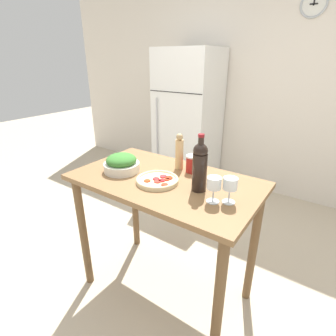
{
  "coord_description": "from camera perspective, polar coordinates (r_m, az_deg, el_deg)",
  "views": [
    {
      "loc": [
        0.87,
        -1.22,
        1.63
      ],
      "look_at": [
        0.0,
        0.03,
        0.99
      ],
      "focal_mm": 28.0,
      "sensor_mm": 36.0,
      "label": 1
    }
  ],
  "objects": [
    {
      "name": "wall_back",
      "position": [
        3.46,
        20.91,
        15.91
      ],
      "size": [
        6.4,
        0.08,
        2.6
      ],
      "color": "silver",
      "rests_on": "ground_plane"
    },
    {
      "name": "salad_bowl",
      "position": [
        1.77,
        -10.08,
        0.98
      ],
      "size": [
        0.24,
        0.24,
        0.12
      ],
      "color": "silver",
      "rests_on": "prep_counter"
    },
    {
      "name": "prep_counter",
      "position": [
        1.73,
        -0.65,
        -6.95
      ],
      "size": [
        1.19,
        0.68,
        0.93
      ],
      "color": "brown",
      "rests_on": "ground_plane"
    },
    {
      "name": "wine_bottle",
      "position": [
        1.46,
        6.93,
        0.47
      ],
      "size": [
        0.08,
        0.08,
        0.33
      ],
      "color": "black",
      "rests_on": "prep_counter"
    },
    {
      "name": "wine_glass_far",
      "position": [
        1.38,
        13.38,
        -3.64
      ],
      "size": [
        0.07,
        0.07,
        0.14
      ],
      "color": "silver",
      "rests_on": "prep_counter"
    },
    {
      "name": "homemade_pizza",
      "position": [
        1.6,
        -2.3,
        -2.64
      ],
      "size": [
        0.26,
        0.26,
        0.03
      ],
      "color": "beige",
      "rests_on": "prep_counter"
    },
    {
      "name": "salt_canister",
      "position": [
        1.73,
        5.22,
        0.93
      ],
      "size": [
        0.08,
        0.08,
        0.12
      ],
      "color": "#B2231E",
      "rests_on": "prep_counter"
    },
    {
      "name": "ground_plane",
      "position": [
        2.21,
        -0.55,
        -24.63
      ],
      "size": [
        14.0,
        14.0,
        0.0
      ],
      "primitive_type": "plane",
      "color": "#BCAD93"
    },
    {
      "name": "wine_glass_near",
      "position": [
        1.37,
        9.98,
        -3.57
      ],
      "size": [
        0.07,
        0.07,
        0.14
      ],
      "color": "silver",
      "rests_on": "prep_counter"
    },
    {
      "name": "pepper_mill",
      "position": [
        1.76,
        2.49,
        3.48
      ],
      "size": [
        0.05,
        0.05,
        0.25
      ],
      "color": "tan",
      "rests_on": "prep_counter"
    },
    {
      "name": "refrigerator",
      "position": [
        3.52,
        4.34,
        10.34
      ],
      "size": [
        0.74,
        0.67,
        1.75
      ],
      "color": "white",
      "rests_on": "ground_plane"
    }
  ]
}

